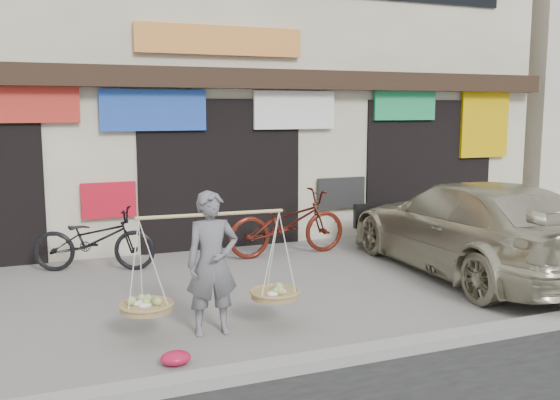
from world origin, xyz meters
name	(u,v)px	position (x,y,z in m)	size (l,w,h in m)	color
ground	(300,301)	(0.00, 0.00, 0.00)	(70.00, 70.00, 0.00)	gray
kerb	(379,351)	(0.00, -2.00, 0.06)	(70.00, 0.25, 0.12)	gray
shophouse_block	(181,66)	(0.00, 6.42, 3.45)	(14.00, 6.32, 7.00)	beige
street_vendor	(212,269)	(-1.39, -0.72, 0.75)	(2.03, 0.64, 1.62)	slate
bike_0	(94,240)	(-2.33, 2.67, 0.49)	(0.66, 1.88, 0.99)	black
bike_2	(287,223)	(0.88, 2.51, 0.56)	(0.75, 2.15, 1.13)	#4F160D
suv	(471,227)	(3.04, 0.35, 0.72)	(2.28, 5.05, 1.44)	#B6B092
red_bag	(176,358)	(-1.98, -1.43, 0.07)	(0.31, 0.25, 0.14)	#BC1138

